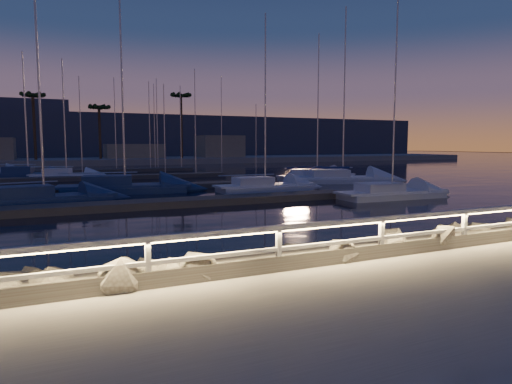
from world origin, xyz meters
TOP-DOWN VIEW (x-y plane):
  - ground at (0.00, 0.00)m, footprint 400.00×400.00m
  - harbor_water at (0.00, 31.22)m, footprint 400.00×440.00m
  - guard_rail at (-0.07, -0.00)m, footprint 44.11×0.12m
  - riprap at (5.47, 1.58)m, footprint 36.35×3.30m
  - floating_docks at (0.00, 32.50)m, footprint 22.00×36.00m
  - far_shore at (-0.12, 74.05)m, footprint 160.00×14.00m
  - palm_left at (-8.00, 72.00)m, footprint 3.00×3.00m
  - palm_center at (2.00, 73.00)m, footprint 3.00×3.00m
  - palm_right at (16.00, 72.00)m, footprint 3.00×3.00m
  - sailboat_b at (-7.12, 19.30)m, footprint 8.04×3.68m
  - sailboat_c at (7.82, 21.20)m, footprint 7.68×2.43m
  - sailboat_d at (13.33, 13.76)m, footprint 7.75×2.61m
  - sailboat_g at (-1.88, 24.42)m, footprint 9.48×4.15m
  - sailboat_h at (17.40, 24.96)m, footprint 9.48×5.83m
  - sailboat_i at (-8.54, 42.78)m, footprint 7.75×3.65m
  - sailboat_j at (-5.01, 40.21)m, footprint 7.24×4.03m
  - sailboat_l at (17.11, 28.64)m, footprint 8.56×3.70m

SIDE VIEW (x-z plane):
  - harbor_water at x=0.00m, z-range -1.27..-0.67m
  - floating_docks at x=0.00m, z-range -0.60..-0.20m
  - riprap at x=5.47m, z-range -0.97..0.50m
  - sailboat_d at x=13.33m, z-range -6.67..6.26m
  - sailboat_j at x=-5.01m, z-range -6.15..5.77m
  - sailboat_c at x=7.82m, z-range -6.66..6.29m
  - sailboat_l at x=17.11m, z-range -7.20..6.83m
  - sailboat_b at x=-7.12m, z-range -6.78..6.46m
  - sailboat_h at x=17.40m, z-range -7.94..7.63m
  - sailboat_i at x=-8.54m, z-range -6.55..6.26m
  - sailboat_g at x=-1.88m, z-range -7.92..7.65m
  - ground at x=0.00m, z-range 0.00..0.00m
  - far_shore at x=-0.12m, z-range -2.31..2.89m
  - guard_rail at x=-0.07m, z-range 0.24..1.30m
  - palm_center at x=2.00m, z-range 3.93..13.63m
  - palm_left at x=-8.00m, z-range 4.54..15.74m
  - palm_right at x=16.00m, z-range 4.93..17.13m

